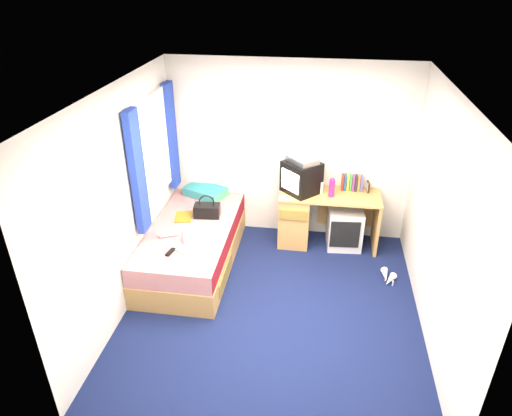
# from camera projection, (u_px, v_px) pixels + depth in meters

# --- Properties ---
(ground) EXTENTS (3.40, 3.40, 0.00)m
(ground) POSITION_uv_depth(u_px,v_px,m) (273.00, 307.00, 5.12)
(ground) COLOR #0C1438
(ground) RESTS_ON ground
(room_shell) EXTENTS (3.40, 3.40, 3.40)m
(room_shell) POSITION_uv_depth(u_px,v_px,m) (275.00, 191.00, 4.43)
(room_shell) COLOR white
(room_shell) RESTS_ON ground
(bed) EXTENTS (1.01, 2.00, 0.54)m
(bed) POSITION_uv_depth(u_px,v_px,m) (193.00, 245.00, 5.74)
(bed) COLOR tan
(bed) RESTS_ON ground
(pillow) EXTENTS (0.63, 0.53, 0.12)m
(pillow) POSITION_uv_depth(u_px,v_px,m) (206.00, 192.00, 6.33)
(pillow) COLOR #1A53AB
(pillow) RESTS_ON bed
(desk) EXTENTS (1.30, 0.55, 0.75)m
(desk) POSITION_uv_depth(u_px,v_px,m) (308.00, 215.00, 6.13)
(desk) COLOR tan
(desk) RESTS_ON ground
(storage_cube) EXTENTS (0.48, 0.48, 0.55)m
(storage_cube) POSITION_uv_depth(u_px,v_px,m) (344.00, 227.00, 6.11)
(storage_cube) COLOR silver
(storage_cube) RESTS_ON ground
(crt_tv) EXTENTS (0.57, 0.57, 0.42)m
(crt_tv) POSITION_uv_depth(u_px,v_px,m) (301.00, 177.00, 5.89)
(crt_tv) COLOR black
(crt_tv) RESTS_ON desk
(vcr) EXTENTS (0.45, 0.46, 0.07)m
(vcr) POSITION_uv_depth(u_px,v_px,m) (302.00, 160.00, 5.77)
(vcr) COLOR #A9A9AB
(vcr) RESTS_ON crt_tv
(book_row) EXTENTS (0.27, 0.13, 0.20)m
(book_row) POSITION_uv_depth(u_px,v_px,m) (352.00, 183.00, 5.99)
(book_row) COLOR maroon
(book_row) RESTS_ON desk
(picture_frame) EXTENTS (0.04, 0.12, 0.14)m
(picture_frame) POSITION_uv_depth(u_px,v_px,m) (368.00, 187.00, 5.95)
(picture_frame) COLOR black
(picture_frame) RESTS_ON desk
(pink_water_bottle) EXTENTS (0.08, 0.08, 0.23)m
(pink_water_bottle) POSITION_uv_depth(u_px,v_px,m) (332.00, 188.00, 5.81)
(pink_water_bottle) COLOR #ED2170
(pink_water_bottle) RESTS_ON desk
(aerosol_can) EXTENTS (0.06, 0.06, 0.17)m
(aerosol_can) POSITION_uv_depth(u_px,v_px,m) (321.00, 188.00, 5.90)
(aerosol_can) COLOR silver
(aerosol_can) RESTS_ON desk
(handbag) EXTENTS (0.34, 0.21, 0.30)m
(handbag) POSITION_uv_depth(u_px,v_px,m) (207.00, 210.00, 5.79)
(handbag) COLOR black
(handbag) RESTS_ON bed
(towel) EXTENTS (0.37, 0.32, 0.11)m
(towel) POSITION_uv_depth(u_px,v_px,m) (199.00, 234.00, 5.35)
(towel) COLOR white
(towel) RESTS_ON bed
(magazine) EXTENTS (0.26, 0.31, 0.01)m
(magazine) POSITION_uv_depth(u_px,v_px,m) (184.00, 217.00, 5.81)
(magazine) COLOR yellow
(magazine) RESTS_ON bed
(water_bottle) EXTENTS (0.21, 0.15, 0.07)m
(water_bottle) POSITION_uv_depth(u_px,v_px,m) (168.00, 234.00, 5.39)
(water_bottle) COLOR silver
(water_bottle) RESTS_ON bed
(colour_swatch_fan) EXTENTS (0.22, 0.16, 0.01)m
(colour_swatch_fan) POSITION_uv_depth(u_px,v_px,m) (182.00, 252.00, 5.11)
(colour_swatch_fan) COLOR gold
(colour_swatch_fan) RESTS_ON bed
(remote_control) EXTENTS (0.08, 0.17, 0.02)m
(remote_control) POSITION_uv_depth(u_px,v_px,m) (170.00, 252.00, 5.10)
(remote_control) COLOR black
(remote_control) RESTS_ON bed
(window_assembly) EXTENTS (0.11, 1.42, 1.40)m
(window_assembly) POSITION_uv_depth(u_px,v_px,m) (154.00, 152.00, 5.42)
(window_assembly) COLOR silver
(window_assembly) RESTS_ON room_shell
(white_heels) EXTENTS (0.19, 0.32, 0.09)m
(white_heels) POSITION_uv_depth(u_px,v_px,m) (388.00, 278.00, 5.52)
(white_heels) COLOR white
(white_heels) RESTS_ON ground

